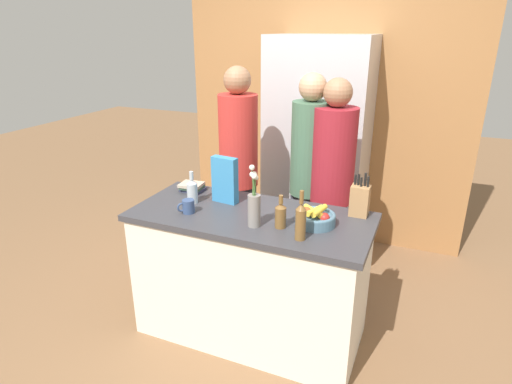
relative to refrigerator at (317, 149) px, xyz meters
name	(u,v)px	position (x,y,z in m)	size (l,w,h in m)	color
ground_plane	(251,330)	(-0.05, -1.39, -0.98)	(14.00, 14.00, 0.00)	brown
kitchen_island	(251,275)	(-0.05, -1.39, -0.53)	(1.53, 0.69, 0.90)	silver
back_wall_wood	(324,106)	(-0.05, 0.36, 0.32)	(2.73, 0.12, 2.60)	#9E6B3D
refrigerator	(317,149)	(0.00, 0.00, 0.00)	(0.87, 0.62, 1.95)	#B7B7BC
fruit_bowl	(315,217)	(0.37, -1.39, -0.03)	(0.24, 0.24, 0.12)	slate
knife_block	(360,200)	(0.58, -1.14, 0.02)	(0.11, 0.10, 0.28)	#A87A4C
flower_vase	(254,205)	(0.04, -1.54, 0.06)	(0.08, 0.08, 0.38)	gray
cereal_box	(225,180)	(-0.29, -1.27, 0.08)	(0.18, 0.08, 0.31)	teal
coffee_mug	(188,206)	(-0.43, -1.53, -0.04)	(0.09, 0.10, 0.09)	#334770
book_stack	(192,187)	(-0.60, -1.18, -0.05)	(0.18, 0.15, 0.06)	#2D334C
bottle_oil	(281,215)	(0.19, -1.50, 0.00)	(0.07, 0.07, 0.20)	brown
bottle_vinegar	(192,190)	(-0.49, -1.37, 0.01)	(0.07, 0.07, 0.22)	#B2BCC1
bottle_wine	(301,221)	(0.34, -1.60, 0.04)	(0.06, 0.06, 0.29)	brown
person_at_sink	(239,165)	(-0.42, -0.79, 0.02)	(0.30, 0.30, 1.75)	#383842
person_in_blue	(309,173)	(0.13, -0.71, 0.01)	(0.28, 0.28, 1.71)	#383842
person_in_red_tee	(332,182)	(0.32, -0.78, -0.01)	(0.31, 0.31, 1.69)	#383842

